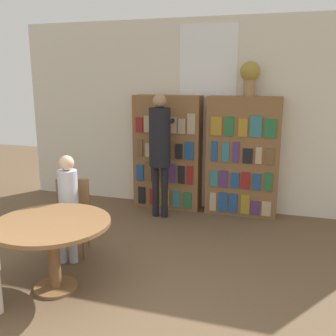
{
  "coord_description": "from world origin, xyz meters",
  "views": [
    {
      "loc": [
        1.29,
        -2.2,
        2.12
      ],
      "look_at": [
        -0.09,
        2.17,
        1.05
      ],
      "focal_mm": 42.0,
      "sensor_mm": 36.0,
      "label": 1
    }
  ],
  "objects_px": {
    "flower_vase": "(250,75)",
    "chair_left_side": "(72,212)",
    "bookshelf_left": "(168,153)",
    "reading_table": "(52,234)",
    "seated_reader_left": "(68,202)",
    "bookshelf_right": "(243,157)",
    "librarian_standing": "(160,142)"
  },
  "relations": [
    {
      "from": "flower_vase",
      "to": "chair_left_side",
      "type": "distance_m",
      "value": 3.18
    },
    {
      "from": "bookshelf_left",
      "to": "chair_left_side",
      "type": "relative_size",
      "value": 2.06
    },
    {
      "from": "flower_vase",
      "to": "bookshelf_left",
      "type": "bearing_deg",
      "value": -179.78
    },
    {
      "from": "reading_table",
      "to": "seated_reader_left",
      "type": "distance_m",
      "value": 0.74
    },
    {
      "from": "bookshelf_left",
      "to": "bookshelf_right",
      "type": "relative_size",
      "value": 1.0
    },
    {
      "from": "flower_vase",
      "to": "librarian_standing",
      "type": "distance_m",
      "value": 1.64
    },
    {
      "from": "seated_reader_left",
      "to": "reading_table",
      "type": "bearing_deg",
      "value": 90.0
    },
    {
      "from": "seated_reader_left",
      "to": "flower_vase",
      "type": "bearing_deg",
      "value": -149.18
    },
    {
      "from": "flower_vase",
      "to": "reading_table",
      "type": "bearing_deg",
      "value": -118.74
    },
    {
      "from": "seated_reader_left",
      "to": "librarian_standing",
      "type": "distance_m",
      "value": 1.81
    },
    {
      "from": "bookshelf_right",
      "to": "reading_table",
      "type": "bearing_deg",
      "value": -117.95
    },
    {
      "from": "chair_left_side",
      "to": "librarian_standing",
      "type": "distance_m",
      "value": 1.74
    },
    {
      "from": "bookshelf_left",
      "to": "reading_table",
      "type": "relative_size",
      "value": 1.58
    },
    {
      "from": "chair_left_side",
      "to": "bookshelf_left",
      "type": "bearing_deg",
      "value": -126.24
    },
    {
      "from": "reading_table",
      "to": "bookshelf_left",
      "type": "bearing_deg",
      "value": 83.99
    },
    {
      "from": "flower_vase",
      "to": "librarian_standing",
      "type": "relative_size",
      "value": 0.27
    },
    {
      "from": "bookshelf_right",
      "to": "reading_table",
      "type": "xyz_separation_m",
      "value": [
        -1.51,
        -2.84,
        -0.31
      ]
    },
    {
      "from": "reading_table",
      "to": "chair_left_side",
      "type": "height_order",
      "value": "chair_left_side"
    },
    {
      "from": "reading_table",
      "to": "chair_left_side",
      "type": "xyz_separation_m",
      "value": [
        -0.3,
        0.87,
        -0.11
      ]
    },
    {
      "from": "flower_vase",
      "to": "reading_table",
      "type": "xyz_separation_m",
      "value": [
        -1.56,
        -2.85,
        -1.54
      ]
    },
    {
      "from": "chair_left_side",
      "to": "bookshelf_right",
      "type": "bearing_deg",
      "value": -151.79
    },
    {
      "from": "bookshelf_left",
      "to": "chair_left_side",
      "type": "distance_m",
      "value": 2.11
    },
    {
      "from": "bookshelf_left",
      "to": "bookshelf_right",
      "type": "distance_m",
      "value": 1.21
    },
    {
      "from": "flower_vase",
      "to": "librarian_standing",
      "type": "xyz_separation_m",
      "value": [
        -1.22,
        -0.51,
        -0.98
      ]
    },
    {
      "from": "reading_table",
      "to": "flower_vase",
      "type": "bearing_deg",
      "value": 61.26
    },
    {
      "from": "reading_table",
      "to": "librarian_standing",
      "type": "bearing_deg",
      "value": 81.73
    },
    {
      "from": "bookshelf_right",
      "to": "librarian_standing",
      "type": "bearing_deg",
      "value": -156.76
    },
    {
      "from": "chair_left_side",
      "to": "seated_reader_left",
      "type": "relative_size",
      "value": 0.72
    },
    {
      "from": "chair_left_side",
      "to": "reading_table",
      "type": "bearing_deg",
      "value": 90.0
    },
    {
      "from": "bookshelf_right",
      "to": "seated_reader_left",
      "type": "distance_m",
      "value": 2.78
    },
    {
      "from": "bookshelf_right",
      "to": "reading_table",
      "type": "height_order",
      "value": "bookshelf_right"
    },
    {
      "from": "bookshelf_left",
      "to": "flower_vase",
      "type": "bearing_deg",
      "value": 0.22
    }
  ]
}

